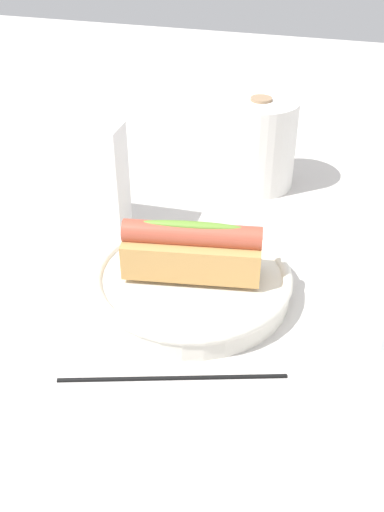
# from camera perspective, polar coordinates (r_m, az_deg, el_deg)

# --- Properties ---
(ground_plane) EXTENTS (2.40, 2.40, 0.00)m
(ground_plane) POSITION_cam_1_polar(r_m,az_deg,el_deg) (0.67, -1.36, -3.80)
(ground_plane) COLOR beige
(serving_bowl) EXTENTS (0.23, 0.23, 0.03)m
(serving_bowl) POSITION_cam_1_polar(r_m,az_deg,el_deg) (0.66, 0.00, -2.47)
(serving_bowl) COLOR silver
(serving_bowl) RESTS_ON ground_plane
(hotdog_front) EXTENTS (0.16, 0.08, 0.06)m
(hotdog_front) POSITION_cam_1_polar(r_m,az_deg,el_deg) (0.64, 0.00, 0.58)
(hotdog_front) COLOR tan
(hotdog_front) RESTS_ON serving_bowl
(water_glass) EXTENTS (0.07, 0.07, 0.09)m
(water_glass) POSITION_cam_1_polar(r_m,az_deg,el_deg) (0.63, 17.38, -3.95)
(water_glass) COLOR white
(water_glass) RESTS_ON ground_plane
(paper_towel_roll) EXTENTS (0.11, 0.11, 0.13)m
(paper_towel_roll) POSITION_cam_1_polar(r_m,az_deg,el_deg) (0.88, 6.47, 10.84)
(paper_towel_roll) COLOR white
(paper_towel_roll) RESTS_ON ground_plane
(napkin_box) EXTENTS (0.11, 0.05, 0.15)m
(napkin_box) POSITION_cam_1_polar(r_m,az_deg,el_deg) (0.76, -10.59, 7.33)
(napkin_box) COLOR white
(napkin_box) RESTS_ON ground_plane
(chopstick_near) EXTENTS (0.21, 0.07, 0.01)m
(chopstick_near) POSITION_cam_1_polar(r_m,az_deg,el_deg) (0.57, -1.92, -11.66)
(chopstick_near) COLOR black
(chopstick_near) RESTS_ON ground_plane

